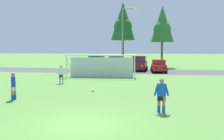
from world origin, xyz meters
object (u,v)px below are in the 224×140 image
soccer_goal (101,66)px  player_midfield_center (13,86)px  parked_car_slot_left (116,64)px  parked_car_slot_center (159,66)px  player_defender_far (61,74)px  street_lamp (124,40)px  player_striker_near (161,95)px  parked_car_slot_center_left (140,63)px  parked_car_slot_far_left (96,63)px  soccer_ball (93,90)px

soccer_goal → player_midfield_center: bearing=-100.4°
parked_car_slot_left → parked_car_slot_center: size_ratio=1.09×
player_defender_far → street_lamp: 11.29m
parked_car_slot_center → player_defender_far: bearing=-123.1°
player_midfield_center → street_lamp: street_lamp is taller
soccer_goal → street_lamp: 5.63m
player_striker_near → parked_car_slot_center_left: size_ratio=0.35×
player_striker_near → parked_car_slot_left: (-5.85, 22.41, 0.29)m
soccer_goal → parked_car_slot_far_left: (-2.77, 9.20, -0.18)m
soccer_goal → parked_car_slot_center_left: (3.52, 9.85, -0.18)m
player_striker_near → parked_car_slot_left: bearing=104.6°
player_defender_far → parked_car_slot_far_left: parked_car_slot_far_left is taller
player_midfield_center → parked_car_slot_far_left: (-0.35, 22.32, 0.29)m
parked_car_slot_far_left → parked_car_slot_center_left: bearing=5.9°
soccer_goal → parked_car_slot_left: (0.40, 7.72, -0.18)m
player_striker_near → player_defender_far: 12.67m
parked_car_slot_left → parked_car_slot_center_left: same height
soccer_goal → player_striker_near: soccer_goal is taller
player_midfield_center → player_defender_far: same height
soccer_ball → parked_car_slot_left: (-1.10, 17.14, 1.00)m
player_striker_near → player_midfield_center: 8.80m
soccer_goal → parked_car_slot_left: size_ratio=1.60×
parked_car_slot_far_left → parked_car_slot_center_left: size_ratio=0.99×
soccer_ball → parked_car_slot_center: bearing=74.7°
player_striker_near → street_lamp: street_lamp is taller
player_midfield_center → parked_car_slot_center_left: size_ratio=0.35×
player_striker_near → player_defender_far: bearing=133.2°
street_lamp → parked_car_slot_center: bearing=38.3°
soccer_goal → parked_car_slot_left: soccer_goal is taller
parked_car_slot_center_left → street_lamp: bearing=-106.6°
parked_car_slot_center → street_lamp: street_lamp is taller
parked_car_slot_far_left → street_lamp: (4.66, -4.80, 3.13)m
parked_car_slot_center_left → parked_car_slot_center: size_ratio=1.08×
soccer_ball → parked_car_slot_left: bearing=93.7°
soccer_ball → parked_car_slot_left: size_ratio=0.05×
soccer_ball → parked_car_slot_center_left: (2.02, 19.26, 1.00)m
player_striker_near → parked_car_slot_far_left: parked_car_slot_far_left is taller
parked_car_slot_left → parked_car_slot_center_left: bearing=34.2°
player_striker_near → parked_car_slot_far_left: size_ratio=0.36×
player_striker_near → soccer_ball: bearing=132.0°
parked_car_slot_center → soccer_ball: bearing=-105.3°
parked_car_slot_center_left → parked_car_slot_center: (2.70, -2.03, -0.24)m
soccer_ball → soccer_goal: bearing=99.0°
parked_car_slot_left → street_lamp: street_lamp is taller
soccer_ball → player_defender_far: size_ratio=0.13×
player_striker_near → parked_car_slot_center: size_ratio=0.38×
parked_car_slot_left → parked_car_slot_center: bearing=0.9°
soccer_ball → player_defender_far: player_defender_far is taller
soccer_ball → player_midfield_center: bearing=-136.5°
soccer_ball → player_midfield_center: size_ratio=0.13×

